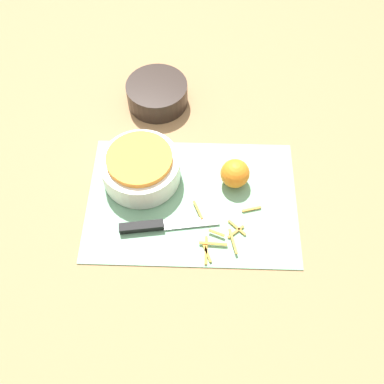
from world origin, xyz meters
name	(u,v)px	position (x,y,z in m)	size (l,w,h in m)	color
ground_plane	(192,200)	(0.00, 0.00, 0.00)	(4.00, 4.00, 0.00)	#9E754C
cutting_board	(192,200)	(0.00, 0.00, 0.00)	(0.48, 0.33, 0.01)	#75AD84
bowl_speckled	(141,167)	(-0.12, 0.06, 0.04)	(0.18, 0.18, 0.08)	silver
bowl_dark	(157,94)	(-0.10, 0.30, 0.03)	(0.16, 0.16, 0.06)	black
knife	(152,226)	(-0.08, -0.08, 0.01)	(0.22, 0.05, 0.02)	black
orange_left	(235,173)	(0.10, 0.05, 0.04)	(0.07, 0.07, 0.07)	orange
peel_pile	(221,234)	(0.07, -0.09, 0.01)	(0.16, 0.15, 0.01)	orange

